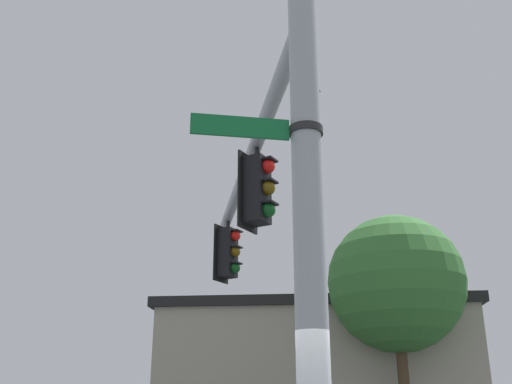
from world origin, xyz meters
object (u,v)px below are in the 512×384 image
object	(u,v)px
traffic_light_mid_inner	(229,252)
bird_flying	(314,87)
traffic_light_nearest_pole	(258,190)
street_name_sign	(279,130)

from	to	relation	value
traffic_light_mid_inner	bird_flying	world-z (taller)	bird_flying
traffic_light_nearest_pole	bird_flying	world-z (taller)	bird_flying
traffic_light_mid_inner	bird_flying	xyz separation A→B (m)	(-1.37, 1.53, 4.23)
traffic_light_nearest_pole	traffic_light_mid_inner	xyz separation A→B (m)	(-3.02, -2.50, 0.00)
traffic_light_nearest_pole	street_name_sign	world-z (taller)	traffic_light_nearest_pole
traffic_light_nearest_pole	street_name_sign	xyz separation A→B (m)	(2.54, 1.72, -0.49)
traffic_light_mid_inner	street_name_sign	xyz separation A→B (m)	(5.56, 4.22, -0.49)
bird_flying	street_name_sign	bearing A→B (deg)	21.25
traffic_light_nearest_pole	street_name_sign	bearing A→B (deg)	34.11
traffic_light_mid_inner	street_name_sign	bearing A→B (deg)	37.21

